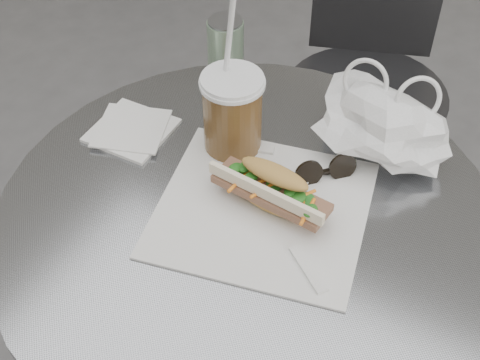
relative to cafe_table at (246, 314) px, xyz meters
The scene contains 9 objects.
cafe_table is the anchor object (origin of this frame).
chair_far 0.74m from the cafe_table, 96.31° to the left, with size 0.42×0.44×0.75m.
sandwich_paper 0.28m from the cafe_table, 44.06° to the left, with size 0.31×0.29×0.00m, color white.
banh_mi 0.32m from the cafe_table, 47.67° to the left, with size 0.23×0.10×0.08m.
iced_coffee 0.38m from the cafe_table, 129.54° to the left, with size 0.10×0.10×0.30m.
sunglasses 0.32m from the cafe_table, 60.70° to the left, with size 0.08×0.09×0.05m.
plastic_bag 0.41m from the cafe_table, 63.59° to the left, with size 0.21×0.16×0.11m, color white, non-canonical shape.
napkin_stack 0.38m from the cafe_table, 167.62° to the left, with size 0.15×0.15×0.01m.
drink_can 0.47m from the cafe_table, 127.15° to the left, with size 0.06×0.06×0.12m.
Camera 1 is at (0.33, -0.38, 1.49)m, focal length 50.00 mm.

